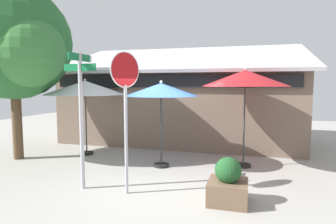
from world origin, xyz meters
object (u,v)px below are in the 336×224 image
Objects in this scene: stop_sign at (125,96)px; patio_umbrella_royal_blue_center at (161,90)px; patio_umbrella_ivory_left at (85,88)px; patio_umbrella_crimson_right at (245,79)px; shade_tree at (15,44)px; street_sign_post at (81,108)px; sidewalk_planter at (228,184)px.

stop_sign is 2.17m from patio_umbrella_royal_blue_center.
stop_sign is at bearing -46.15° from patio_umbrella_ivory_left.
patio_umbrella_crimson_right is 0.52× the size of shade_tree.
patio_umbrella_crimson_right is 6.97m from shade_tree.
patio_umbrella_royal_blue_center is 2.39m from patio_umbrella_crimson_right.
street_sign_post is 1.00× the size of stop_sign.
sidewalk_planter is at bearing -13.82° from shade_tree.
stop_sign is at bearing -130.65° from patio_umbrella_crimson_right.
patio_umbrella_royal_blue_center is at bearing 86.78° from stop_sign.
street_sign_post is at bearing -141.31° from patio_umbrella_crimson_right.
shade_tree is (-4.52, -0.47, 1.39)m from patio_umbrella_royal_blue_center.
patio_umbrella_crimson_right is at bearing 15.57° from patio_umbrella_royal_blue_center.
stop_sign is 1.15× the size of patio_umbrella_ivory_left.
street_sign_post reaches higher than patio_umbrella_crimson_right.
stop_sign reaches higher than patio_umbrella_ivory_left.
patio_umbrella_royal_blue_center is at bearing 134.47° from sidewalk_planter.
patio_umbrella_royal_blue_center is (0.12, 2.17, 0.08)m from stop_sign.
shade_tree is (-6.80, -1.10, 1.07)m from patio_umbrella_crimson_right.
street_sign_post is at bearing 179.67° from stop_sign.
stop_sign is 3.72m from patio_umbrella_crimson_right.
shade_tree reaches higher than street_sign_post.
patio_umbrella_ivory_left is 2.42m from shade_tree.
shade_tree is 5.81× the size of sidewalk_planter.
stop_sign is 3.98m from patio_umbrella_ivory_left.
patio_umbrella_royal_blue_center is (2.87, -0.70, -0.05)m from patio_umbrella_ivory_left.
patio_umbrella_ivory_left is (-2.75, 2.87, 0.13)m from stop_sign.
patio_umbrella_ivory_left is (-1.67, 2.86, 0.39)m from street_sign_post.
stop_sign is at bearing -21.14° from shade_tree.
sidewalk_planter is (3.25, 0.08, -1.48)m from street_sign_post.
patio_umbrella_royal_blue_center is 4.75m from shade_tree.
street_sign_post is at bearing -27.09° from shade_tree.
patio_umbrella_crimson_right is 3.05× the size of sidewalk_planter.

